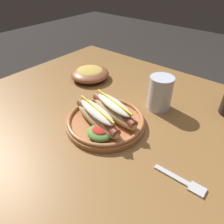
# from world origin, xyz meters

# --- Properties ---
(dining_table) EXTENTS (1.20, 0.86, 0.74)m
(dining_table) POSITION_xyz_m (0.00, 0.00, 0.63)
(dining_table) COLOR olive
(dining_table) RESTS_ON ground_plane
(hot_dog_plate) EXTENTS (0.24, 0.24, 0.08)m
(hot_dog_plate) POSITION_xyz_m (-0.06, -0.06, 0.77)
(hot_dog_plate) COLOR #B77042
(hot_dog_plate) RESTS_ON dining_table
(fork) EXTENTS (0.12, 0.03, 0.00)m
(fork) POSITION_xyz_m (0.21, -0.10, 0.74)
(fork) COLOR silver
(fork) RESTS_ON dining_table
(water_cup) EXTENTS (0.08, 0.08, 0.11)m
(water_cup) POSITION_xyz_m (0.01, 0.12, 0.80)
(water_cup) COLOR silver
(water_cup) RESTS_ON dining_table
(side_bowl) EXTENTS (0.16, 0.16, 0.05)m
(side_bowl) POSITION_xyz_m (-0.31, 0.13, 0.76)
(side_bowl) COLOR brown
(side_bowl) RESTS_ON dining_table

